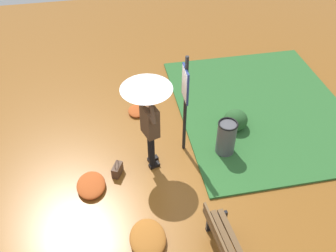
# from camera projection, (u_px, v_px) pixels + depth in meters

# --- Properties ---
(ground_plane) EXTENTS (18.00, 18.00, 0.00)m
(ground_plane) POSITION_uv_depth(u_px,v_px,m) (147.00, 173.00, 7.45)
(ground_plane) COLOR brown
(grass_verge) EXTENTS (4.80, 4.00, 0.05)m
(grass_verge) POSITION_uv_depth(u_px,v_px,m) (262.00, 108.00, 8.97)
(grass_verge) COLOR #2D662D
(grass_verge) RESTS_ON ground_plane
(person_with_umbrella) EXTENTS (0.96, 0.96, 2.04)m
(person_with_umbrella) POSITION_uv_depth(u_px,v_px,m) (148.00, 103.00, 6.66)
(person_with_umbrella) COLOR black
(person_with_umbrella) RESTS_ON ground_plane
(info_sign_post) EXTENTS (0.44, 0.07, 2.30)m
(info_sign_post) POSITION_uv_depth(u_px,v_px,m) (185.00, 95.00, 7.02)
(info_sign_post) COLOR black
(info_sign_post) RESTS_ON ground_plane
(handbag) EXTENTS (0.33, 0.26, 0.37)m
(handbag) POSITION_uv_depth(u_px,v_px,m) (117.00, 170.00, 7.36)
(handbag) COLOR #4C3323
(handbag) RESTS_ON ground_plane
(park_bench) EXTENTS (1.40, 0.49, 0.75)m
(park_bench) POSITION_uv_depth(u_px,v_px,m) (227.00, 249.00, 5.76)
(park_bench) COLOR black
(park_bench) RESTS_ON ground_plane
(trash_bin) EXTENTS (0.42, 0.42, 0.83)m
(trash_bin) POSITION_uv_depth(u_px,v_px,m) (226.00, 138.00, 7.61)
(trash_bin) COLOR #4C4C51
(trash_bin) RESTS_ON ground_plane
(shrub_cluster) EXTENTS (0.60, 0.54, 0.49)m
(shrub_cluster) POSITION_uv_depth(u_px,v_px,m) (236.00, 119.00, 8.34)
(shrub_cluster) COLOR #285628
(shrub_cluster) RESTS_ON ground_plane
(leaf_pile_near_person) EXTENTS (0.70, 0.56, 0.15)m
(leaf_pile_near_person) POSITION_uv_depth(u_px,v_px,m) (91.00, 185.00, 7.12)
(leaf_pile_near_person) COLOR #B74C1E
(leaf_pile_near_person) RESTS_ON ground_plane
(leaf_pile_by_bench) EXTENTS (0.49, 0.39, 0.11)m
(leaf_pile_by_bench) POSITION_uv_depth(u_px,v_px,m) (136.00, 111.00, 8.84)
(leaf_pile_by_bench) COLOR #B74C1E
(leaf_pile_by_bench) RESTS_ON ground_plane
(leaf_pile_far_path) EXTENTS (0.79, 0.63, 0.17)m
(leaf_pile_far_path) POSITION_uv_depth(u_px,v_px,m) (148.00, 238.00, 6.25)
(leaf_pile_far_path) COLOR #A86023
(leaf_pile_far_path) RESTS_ON ground_plane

